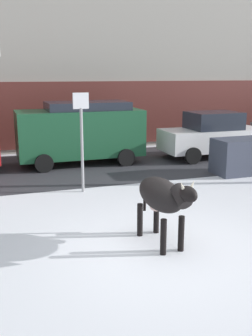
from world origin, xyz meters
name	(u,v)px	position (x,y,z in m)	size (l,w,h in m)	color
ground_plane	(164,251)	(0.00, 0.00, 0.00)	(120.00, 120.00, 0.00)	white
road_strip	(81,167)	(0.00, 7.47, 0.00)	(60.00, 5.60, 0.01)	#333338
building_facade	(49,5)	(0.00, 13.70, 6.48)	(44.00, 6.10, 13.00)	gray
cow_black	(162,197)	(0.08, 0.32, 0.99)	(0.74, 1.92, 1.54)	black
car_darkgreen_van	(81,131)	(0.14, 8.01, 1.24)	(4.61, 2.14, 2.32)	#194C2D
car_white_sedan	(213,135)	(5.45, 7.45, 0.91)	(4.21, 2.00, 1.84)	white
pedestrian_near_billboard	(230,123)	(8.46, 10.83, 0.88)	(0.36, 0.24, 1.73)	#282833
pedestrian_by_cars	(155,127)	(4.35, 10.83, 0.88)	(0.36, 0.24, 1.73)	#282833
pedestrian_far_left	(155,127)	(4.33, 10.83, 0.88)	(0.36, 0.24, 1.73)	#282833
dumpster	(239,156)	(4.89, 4.75, 0.60)	(1.70, 1.10, 1.20)	#383D4C
street_sign	(82,134)	(-0.61, 4.36, 1.67)	(0.44, 0.08, 2.82)	gray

